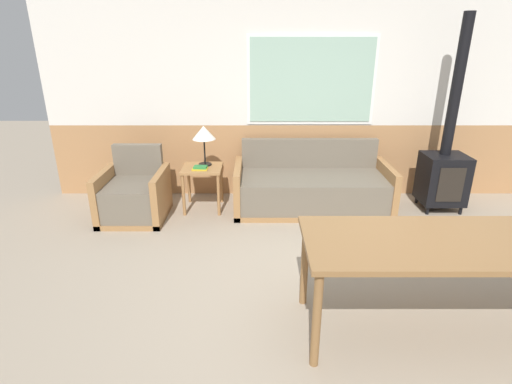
# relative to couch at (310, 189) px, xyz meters

# --- Properties ---
(ground_plane) EXTENTS (16.00, 16.00, 0.00)m
(ground_plane) POSITION_rel_couch_xyz_m (0.10, -2.08, -0.26)
(ground_plane) COLOR gray
(wall_back) EXTENTS (7.20, 0.09, 2.70)m
(wall_back) POSITION_rel_couch_xyz_m (0.10, 0.55, 1.10)
(wall_back) COLOR #AD7A4C
(wall_back) RESTS_ON ground_plane
(couch) EXTENTS (1.96, 0.88, 0.83)m
(couch) POSITION_rel_couch_xyz_m (0.00, 0.00, 0.00)
(couch) COLOR #9E7042
(couch) RESTS_ON ground_plane
(armchair) EXTENTS (0.77, 0.78, 0.84)m
(armchair) POSITION_rel_couch_xyz_m (-2.20, -0.28, 0.01)
(armchair) COLOR #9E7042
(armchair) RESTS_ON ground_plane
(side_table) EXTENTS (0.49, 0.49, 0.56)m
(side_table) POSITION_rel_couch_xyz_m (-1.39, -0.01, 0.20)
(side_table) COLOR #9E7042
(side_table) RESTS_ON ground_plane
(table_lamp) EXTENTS (0.29, 0.29, 0.51)m
(table_lamp) POSITION_rel_couch_xyz_m (-1.36, 0.07, 0.71)
(table_lamp) COLOR black
(table_lamp) RESTS_ON side_table
(book_stack) EXTENTS (0.19, 0.14, 0.04)m
(book_stack) POSITION_rel_couch_xyz_m (-1.40, -0.10, 0.32)
(book_stack) COLOR gold
(book_stack) RESTS_ON side_table
(dining_table) EXTENTS (2.12, 0.80, 0.77)m
(dining_table) POSITION_rel_couch_xyz_m (0.68, -2.35, 0.44)
(dining_table) COLOR olive
(dining_table) RESTS_ON ground_plane
(wood_stove) EXTENTS (0.52, 0.48, 2.36)m
(wood_stove) POSITION_rel_couch_xyz_m (1.66, -0.01, 0.32)
(wood_stove) COLOR black
(wood_stove) RESTS_ON ground_plane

